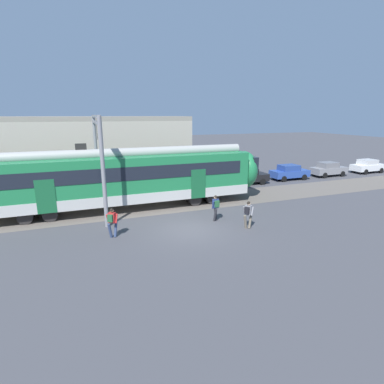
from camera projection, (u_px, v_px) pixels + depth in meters
name	position (u px, v px, depth m)	size (l,w,h in m)	color
ground_plane	(190.00, 230.00, 17.53)	(160.00, 160.00, 0.00)	#424247
pedestrian_red	(112.00, 220.00, 16.20)	(0.67, 0.54, 1.67)	navy
pedestrian_navy	(216.00, 206.00, 18.79)	(0.53, 0.65, 1.67)	#28282D
pedestrian_grey	(248.00, 213.00, 17.49)	(0.71, 0.51, 1.67)	#6B6051
parked_car_black	(247.00, 176.00, 28.94)	(4.01, 1.78, 1.54)	black
parked_car_blue	(289.00, 172.00, 30.97)	(4.01, 1.78, 1.54)	#284799
parked_car_grey	(328.00, 169.00, 32.74)	(4.01, 1.79, 1.54)	gray
parked_car_white	(368.00, 166.00, 34.69)	(4.04, 1.83, 1.54)	silver
catenary_gantry	(98.00, 149.00, 19.87)	(0.24, 6.64, 6.53)	gray
background_building	(74.00, 153.00, 26.75)	(20.63, 5.00, 9.20)	#B2A899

